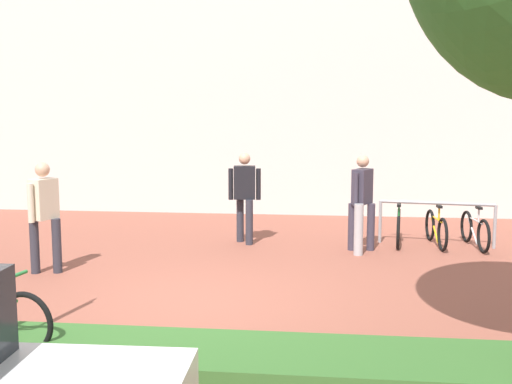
# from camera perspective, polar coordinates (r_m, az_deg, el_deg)

# --- Properties ---
(ground_plane) EXTENTS (60.00, 60.00, 0.00)m
(ground_plane) POSITION_cam_1_polar(r_m,az_deg,el_deg) (8.27, -6.08, -10.17)
(ground_plane) COLOR brown
(building_facade) EXTENTS (28.00, 1.20, 10.00)m
(building_facade) POSITION_cam_1_polar(r_m,az_deg,el_deg) (15.76, 0.05, 16.58)
(building_facade) COLOR silver
(building_facade) RESTS_ON ground
(planter_strip) EXTENTS (7.00, 1.10, 0.16)m
(planter_strip) POSITION_cam_1_polar(r_m,az_deg,el_deg) (6.43, -4.68, -14.68)
(planter_strip) COLOR #336028
(planter_strip) RESTS_ON ground
(bike_rack_cluster) EXTENTS (2.09, 1.70, 0.83)m
(bike_rack_cluster) POSITION_cam_1_polar(r_m,az_deg,el_deg) (12.08, 16.14, -3.11)
(bike_rack_cluster) COLOR #99999E
(bike_rack_cluster) RESTS_ON ground
(bollard_steel) EXTENTS (0.16, 0.16, 0.90)m
(bollard_steel) POSITION_cam_1_polar(r_m,az_deg,el_deg) (10.97, 9.36, -3.42)
(bollard_steel) COLOR #ADADB2
(bollard_steel) RESTS_ON ground
(person_suited_navy) EXTENTS (0.61, 0.39, 1.72)m
(person_suited_navy) POSITION_cam_1_polar(r_m,az_deg,el_deg) (11.72, -1.05, 0.02)
(person_suited_navy) COLOR #2D2D38
(person_suited_navy) RESTS_ON ground
(person_suited_dark) EXTENTS (0.48, 0.55, 1.72)m
(person_suited_dark) POSITION_cam_1_polar(r_m,az_deg,el_deg) (11.28, 9.67, -0.38)
(person_suited_dark) COLOR #383342
(person_suited_dark) RESTS_ON ground
(person_shirt_white) EXTENTS (0.47, 0.58, 1.72)m
(person_shirt_white) POSITION_cam_1_polar(r_m,az_deg,el_deg) (10.08, -18.80, -1.60)
(person_shirt_white) COLOR #2D2D38
(person_shirt_white) RESTS_ON ground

